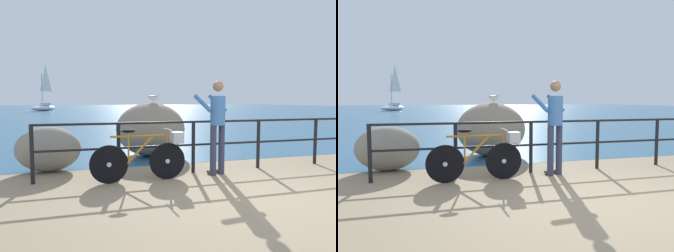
{
  "view_description": "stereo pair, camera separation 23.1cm",
  "coord_description": "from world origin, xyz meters",
  "views": [
    {
      "loc": [
        -3.04,
        -3.61,
        1.42
      ],
      "look_at": [
        -1.12,
        2.53,
        0.9
      ],
      "focal_mm": 34.02,
      "sensor_mm": 36.0,
      "label": 1
    },
    {
      "loc": [
        -2.82,
        -3.67,
        1.42
      ],
      "look_at": [
        -1.12,
        2.53,
        0.9
      ],
      "focal_mm": 34.02,
      "sensor_mm": 36.0,
      "label": 2
    }
  ],
  "objects": [
    {
      "name": "ground_plane",
      "position": [
        0.0,
        20.0,
        -0.05
      ],
      "size": [
        120.0,
        120.0,
        0.1
      ],
      "primitive_type": "cube",
      "color": "#937F60"
    },
    {
      "name": "sea_surface",
      "position": [
        0.0,
        48.01,
        0.0
      ],
      "size": [
        120.0,
        90.0,
        0.01
      ],
      "primitive_type": "cube",
      "color": "#285B7F",
      "rests_on": "ground_plane"
    },
    {
      "name": "promenade_railing",
      "position": [
        0.0,
        2.13,
        0.64
      ],
      "size": [
        7.38,
        0.07,
        1.02
      ],
      "color": "black",
      "rests_on": "ground_plane"
    },
    {
      "name": "bicycle",
      "position": [
        -1.74,
        1.78,
        0.46
      ],
      "size": [
        1.7,
        0.48,
        0.92
      ],
      "rotation": [
        0.0,
        0.0,
        0.01
      ],
      "color": "black",
      "rests_on": "ground_plane"
    },
    {
      "name": "person_at_railing",
      "position": [
        -0.36,
        1.85,
        0.99
      ],
      "size": [
        0.54,
        0.67,
        1.78
      ],
      "rotation": [
        0.0,
        0.0,
        1.8
      ],
      "color": "#333851",
      "rests_on": "ground_plane"
    },
    {
      "name": "breakwater_boulder_main",
      "position": [
        -1.05,
        4.28,
        0.68
      ],
      "size": [
        1.76,
        1.63,
        1.35
      ],
      "color": "gray",
      "rests_on": "ground"
    },
    {
      "name": "breakwater_boulder_left",
      "position": [
        -3.45,
        3.09,
        0.45
      ],
      "size": [
        1.26,
        0.89,
        0.9
      ],
      "color": "gray",
      "rests_on": "ground"
    },
    {
      "name": "seagull",
      "position": [
        -0.96,
        4.31,
        1.49
      ],
      "size": [
        0.34,
        0.18,
        0.23
      ],
      "rotation": [
        0.0,
        0.0,
        0.25
      ],
      "color": "gold",
      "rests_on": "breakwater_boulder_main"
    },
    {
      "name": "sailboat",
      "position": [
        -6.19,
        41.86,
        0.71
      ],
      "size": [
        3.73,
        4.27,
        6.16
      ],
      "rotation": [
        0.0,
        0.0,
        4.05
      ],
      "color": "white",
      "rests_on": "sea_surface"
    }
  ]
}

